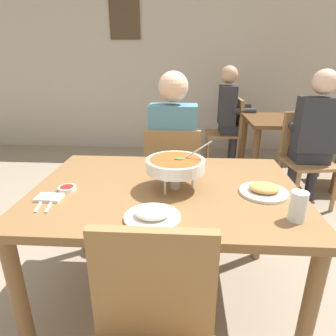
{
  "coord_description": "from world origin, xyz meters",
  "views": [
    {
      "loc": [
        0.1,
        -1.4,
        1.39
      ],
      "look_at": [
        0.0,
        0.15,
        0.8
      ],
      "focal_mm": 31.03,
      "sensor_mm": 36.0,
      "label": 1
    }
  ],
  "objects_px": {
    "drink_glass": "(298,208)",
    "rice_plate": "(152,215)",
    "patron_bg_middle": "(314,131)",
    "dining_table_main": "(166,203)",
    "curry_bowl": "(175,165)",
    "chair_bg_middle": "(305,153)",
    "patron_bg_left": "(230,111)",
    "diner_main": "(173,145)",
    "appetizer_plate": "(264,190)",
    "sauce_dish": "(67,188)",
    "chair_bg_left": "(230,128)",
    "chair_diner_main": "(173,174)",
    "dining_table_far": "(290,130)"
  },
  "relations": [
    {
      "from": "chair_diner_main",
      "to": "sauce_dish",
      "type": "relative_size",
      "value": 10.0
    },
    {
      "from": "appetizer_plate",
      "to": "curry_bowl",
      "type": "bearing_deg",
      "value": 175.17
    },
    {
      "from": "drink_glass",
      "to": "rice_plate",
      "type": "bearing_deg",
      "value": -177.38
    },
    {
      "from": "drink_glass",
      "to": "chair_bg_middle",
      "type": "relative_size",
      "value": 0.14
    },
    {
      "from": "appetizer_plate",
      "to": "patron_bg_left",
      "type": "bearing_deg",
      "value": 86.05
    },
    {
      "from": "dining_table_main",
      "to": "appetizer_plate",
      "type": "relative_size",
      "value": 5.79
    },
    {
      "from": "drink_glass",
      "to": "diner_main",
      "type": "bearing_deg",
      "value": 116.93
    },
    {
      "from": "dining_table_main",
      "to": "dining_table_far",
      "type": "height_order",
      "value": "same"
    },
    {
      "from": "dining_table_main",
      "to": "chair_diner_main",
      "type": "relative_size",
      "value": 1.54
    },
    {
      "from": "chair_bg_left",
      "to": "diner_main",
      "type": "bearing_deg",
      "value": -112.38
    },
    {
      "from": "rice_plate",
      "to": "dining_table_far",
      "type": "xyz_separation_m",
      "value": [
        1.32,
        2.27,
        -0.15
      ]
    },
    {
      "from": "dining_table_main",
      "to": "chair_bg_middle",
      "type": "bearing_deg",
      "value": 48.06
    },
    {
      "from": "appetizer_plate",
      "to": "dining_table_far",
      "type": "height_order",
      "value": "appetizer_plate"
    },
    {
      "from": "curry_bowl",
      "to": "patron_bg_left",
      "type": "xyz_separation_m",
      "value": [
        0.62,
        2.49,
        -0.14
      ]
    },
    {
      "from": "chair_diner_main",
      "to": "patron_bg_middle",
      "type": "height_order",
      "value": "patron_bg_middle"
    },
    {
      "from": "dining_table_far",
      "to": "patron_bg_middle",
      "type": "bearing_deg",
      "value": -88.28
    },
    {
      "from": "dining_table_main",
      "to": "dining_table_far",
      "type": "xyz_separation_m",
      "value": [
        1.29,
        1.94,
        -0.04
      ]
    },
    {
      "from": "chair_diner_main",
      "to": "chair_bg_left",
      "type": "xyz_separation_m",
      "value": [
        0.69,
        1.7,
        0.0
      ]
    },
    {
      "from": "chair_diner_main",
      "to": "appetizer_plate",
      "type": "bearing_deg",
      "value": -59.23
    },
    {
      "from": "appetizer_plate",
      "to": "sauce_dish",
      "type": "height_order",
      "value": "appetizer_plate"
    },
    {
      "from": "patron_bg_left",
      "to": "curry_bowl",
      "type": "bearing_deg",
      "value": -104.02
    },
    {
      "from": "dining_table_main",
      "to": "drink_glass",
      "type": "distance_m",
      "value": 0.66
    },
    {
      "from": "chair_bg_left",
      "to": "patron_bg_middle",
      "type": "bearing_deg",
      "value": -61.21
    },
    {
      "from": "rice_plate",
      "to": "patron_bg_left",
      "type": "relative_size",
      "value": 0.18
    },
    {
      "from": "sauce_dish",
      "to": "chair_bg_left",
      "type": "height_order",
      "value": "chair_bg_left"
    },
    {
      "from": "dining_table_main",
      "to": "chair_diner_main",
      "type": "xyz_separation_m",
      "value": [
        -0.0,
        0.78,
        -0.15
      ]
    },
    {
      "from": "appetizer_plate",
      "to": "patron_bg_middle",
      "type": "relative_size",
      "value": 0.18
    },
    {
      "from": "drink_glass",
      "to": "chair_bg_left",
      "type": "xyz_separation_m",
      "value": [
        0.12,
        2.79,
        -0.3
      ]
    },
    {
      "from": "drink_glass",
      "to": "dining_table_far",
      "type": "bearing_deg",
      "value": 72.24
    },
    {
      "from": "patron_bg_middle",
      "to": "appetizer_plate",
      "type": "bearing_deg",
      "value": -119.84
    },
    {
      "from": "appetizer_plate",
      "to": "drink_glass",
      "type": "xyz_separation_m",
      "value": [
        0.07,
        -0.25,
        0.04
      ]
    },
    {
      "from": "dining_table_far",
      "to": "chair_diner_main",
      "type": "bearing_deg",
      "value": -137.89
    },
    {
      "from": "sauce_dish",
      "to": "drink_glass",
      "type": "distance_m",
      "value": 1.1
    },
    {
      "from": "curry_bowl",
      "to": "chair_bg_middle",
      "type": "distance_m",
      "value": 1.94
    },
    {
      "from": "appetizer_plate",
      "to": "chair_bg_middle",
      "type": "height_order",
      "value": "chair_bg_middle"
    },
    {
      "from": "chair_diner_main",
      "to": "chair_bg_middle",
      "type": "distance_m",
      "value": 1.45
    },
    {
      "from": "dining_table_far",
      "to": "chair_bg_middle",
      "type": "xyz_separation_m",
      "value": [
        0.0,
        -0.51,
        -0.11
      ]
    },
    {
      "from": "chair_bg_middle",
      "to": "patron_bg_middle",
      "type": "bearing_deg",
      "value": -79.28
    },
    {
      "from": "chair_diner_main",
      "to": "appetizer_plate",
      "type": "xyz_separation_m",
      "value": [
        0.49,
        -0.83,
        0.26
      ]
    },
    {
      "from": "dining_table_far",
      "to": "drink_glass",
      "type": "bearing_deg",
      "value": -107.76
    },
    {
      "from": "rice_plate",
      "to": "patron_bg_left",
      "type": "height_order",
      "value": "patron_bg_left"
    },
    {
      "from": "patron_bg_middle",
      "to": "drink_glass",
      "type": "bearing_deg",
      "value": -113.89
    },
    {
      "from": "appetizer_plate",
      "to": "drink_glass",
      "type": "bearing_deg",
      "value": -74.0
    },
    {
      "from": "rice_plate",
      "to": "dining_table_main",
      "type": "bearing_deg",
      "value": 83.71
    },
    {
      "from": "diner_main",
      "to": "curry_bowl",
      "type": "relative_size",
      "value": 3.94
    },
    {
      "from": "diner_main",
      "to": "rice_plate",
      "type": "distance_m",
      "value": 1.14
    },
    {
      "from": "dining_table_main",
      "to": "curry_bowl",
      "type": "relative_size",
      "value": 4.18
    },
    {
      "from": "diner_main",
      "to": "appetizer_plate",
      "type": "relative_size",
      "value": 5.46
    },
    {
      "from": "dining_table_far",
      "to": "patron_bg_middle",
      "type": "xyz_separation_m",
      "value": [
        0.02,
        -0.58,
        0.13
      ]
    },
    {
      "from": "chair_diner_main",
      "to": "curry_bowl",
      "type": "distance_m",
      "value": 0.88
    }
  ]
}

